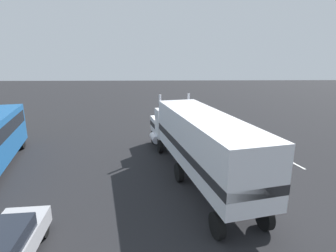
# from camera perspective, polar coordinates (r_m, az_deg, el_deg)

# --- Properties ---
(ground_plane) EXTENTS (120.00, 120.00, 0.00)m
(ground_plane) POSITION_cam_1_polar(r_m,az_deg,el_deg) (22.22, -0.02, -4.10)
(ground_plane) COLOR #232326
(lane_stripe_near) EXTENTS (4.29, 1.32, 0.01)m
(lane_stripe_near) POSITION_cam_1_polar(r_m,az_deg,el_deg) (24.21, 8.19, -2.63)
(lane_stripe_near) COLOR silver
(lane_stripe_near) RESTS_ON ground_plane
(lane_stripe_mid) EXTENTS (4.35, 1.01, 0.01)m
(lane_stripe_mid) POSITION_cam_1_polar(r_m,az_deg,el_deg) (19.98, 19.41, -7.18)
(lane_stripe_mid) COLOR silver
(lane_stripe_mid) RESTS_ON ground_plane
(lane_stripe_far) EXTENTS (4.31, 1.21, 0.01)m
(lane_stripe_far) POSITION_cam_1_polar(r_m,az_deg,el_deg) (21.31, 23.43, -6.20)
(lane_stripe_far) COLOR silver
(lane_stripe_far) RESTS_ON ground_plane
(semi_truck) EXTENTS (14.34, 5.78, 4.50)m
(semi_truck) POSITION_cam_1_polar(r_m,az_deg,el_deg) (15.65, 6.16, -2.67)
(semi_truck) COLOR white
(semi_truck) RESTS_ON ground_plane
(person_bystander) EXTENTS (0.41, 0.48, 1.63)m
(person_bystander) POSITION_cam_1_polar(r_m,az_deg,el_deg) (18.32, 13.98, -5.79)
(person_bystander) COLOR black
(person_bystander) RESTS_ON ground_plane
(parked_car) EXTENTS (4.54, 2.18, 1.57)m
(parked_car) POSITION_cam_1_polar(r_m,az_deg,el_deg) (11.55, -31.78, -21.33)
(parked_car) COLOR #B7B7BC
(parked_car) RESTS_ON ground_plane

